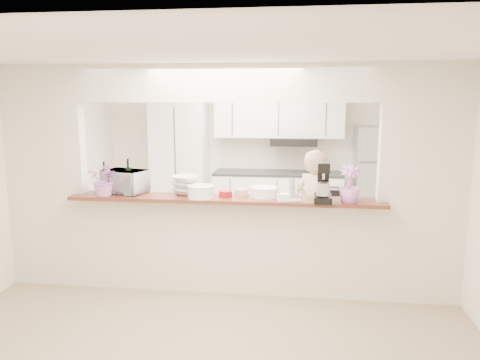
% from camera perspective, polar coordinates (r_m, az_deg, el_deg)
% --- Properties ---
extents(floor, '(6.00, 6.00, 0.00)m').
position_cam_1_polar(floor, '(5.42, -1.72, -13.34)').
color(floor, tan).
rests_on(floor, ground).
extents(tile_overlay, '(5.00, 2.90, 0.01)m').
position_cam_1_polar(tile_overlay, '(6.86, 0.30, -8.20)').
color(tile_overlay, silver).
rests_on(tile_overlay, floor).
extents(partition, '(5.00, 0.15, 2.50)m').
position_cam_1_polar(partition, '(5.02, -1.81, 2.38)').
color(partition, silver).
rests_on(partition, floor).
extents(bar_counter, '(3.40, 0.38, 1.09)m').
position_cam_1_polar(bar_counter, '(5.21, -1.76, -7.55)').
color(bar_counter, silver).
rests_on(bar_counter, floor).
extents(kitchen_cabinets, '(3.15, 0.62, 2.25)m').
position_cam_1_polar(kitchen_cabinets, '(7.79, -0.03, 1.36)').
color(kitchen_cabinets, white).
rests_on(kitchen_cabinets, floor).
extents(refrigerator, '(0.75, 0.70, 1.70)m').
position_cam_1_polar(refrigerator, '(7.78, 16.47, 0.00)').
color(refrigerator, '#A7A8AC').
rests_on(refrigerator, floor).
extents(flower_left, '(0.38, 0.35, 0.37)m').
position_cam_1_polar(flower_left, '(5.27, -16.16, 0.06)').
color(flower_left, '#C568B3').
rests_on(flower_left, bar_counter).
extents(wine_bottle_a, '(0.07, 0.07, 0.35)m').
position_cam_1_polar(wine_bottle_a, '(5.52, -16.19, -0.02)').
color(wine_bottle_a, black).
rests_on(wine_bottle_a, bar_counter).
extents(wine_bottle_b, '(0.08, 0.08, 0.38)m').
position_cam_1_polar(wine_bottle_b, '(5.41, -13.44, 0.07)').
color(wine_bottle_b, black).
rests_on(wine_bottle_b, bar_counter).
extents(toaster_oven, '(0.54, 0.44, 0.26)m').
position_cam_1_polar(toaster_oven, '(5.41, -13.84, -0.18)').
color(toaster_oven, '#BABABF').
rests_on(toaster_oven, bar_counter).
extents(serving_bowls, '(0.35, 0.35, 0.20)m').
position_cam_1_polar(serving_bowls, '(5.20, -6.68, -0.64)').
color(serving_bowls, silver).
rests_on(serving_bowls, bar_counter).
extents(plate_stack_a, '(0.29, 0.29, 0.13)m').
position_cam_1_polar(plate_stack_a, '(5.02, -4.79, -1.42)').
color(plate_stack_a, white).
rests_on(plate_stack_a, bar_counter).
extents(plate_stack_b, '(0.31, 0.31, 0.11)m').
position_cam_1_polar(plate_stack_b, '(5.06, 2.98, -1.46)').
color(plate_stack_b, white).
rests_on(plate_stack_b, bar_counter).
extents(red_bowl, '(0.15, 0.15, 0.07)m').
position_cam_1_polar(red_bowl, '(5.05, -1.79, -1.70)').
color(red_bowl, maroon).
rests_on(red_bowl, bar_counter).
extents(tan_bowl, '(0.15, 0.15, 0.07)m').
position_cam_1_polar(tan_bowl, '(5.13, 0.19, -1.48)').
color(tan_bowl, tan).
rests_on(tan_bowl, bar_counter).
extents(utensil_caddy, '(0.28, 0.22, 0.24)m').
position_cam_1_polar(utensil_caddy, '(4.86, 5.95, -1.43)').
color(utensil_caddy, silver).
rests_on(utensil_caddy, bar_counter).
extents(stand_mixer, '(0.19, 0.29, 0.42)m').
position_cam_1_polar(stand_mixer, '(4.86, 10.11, -0.47)').
color(stand_mixer, black).
rests_on(stand_mixer, bar_counter).
extents(flower_right, '(0.24, 0.24, 0.39)m').
position_cam_1_polar(flower_right, '(4.87, 13.24, -0.49)').
color(flower_right, '#B963B5').
rests_on(flower_right, bar_counter).
extents(person, '(0.66, 0.63, 1.52)m').
position_cam_1_polar(person, '(5.89, 9.08, -3.77)').
color(person, tan).
rests_on(person, floor).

